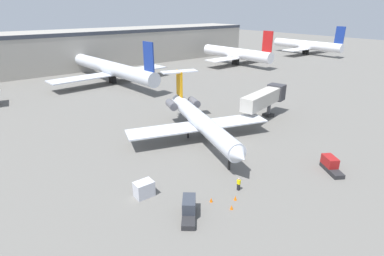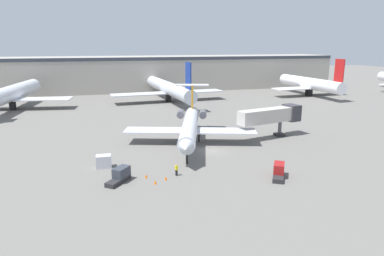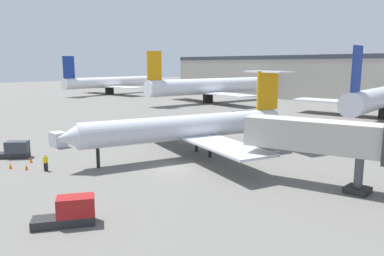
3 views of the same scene
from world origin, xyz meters
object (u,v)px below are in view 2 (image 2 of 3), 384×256
(parked_airliner_centre, at_px, (168,88))
(traffic_cone_far, at_px, (155,182))
(regional_jet, at_px, (190,125))
(baggage_tug_lead, at_px, (120,176))
(cargo_container_uld, at_px, (104,161))
(traffic_cone_mid, at_px, (166,178))
(jet_bridge, at_px, (273,115))
(parked_airliner_east_mid, at_px, (310,84))
(ground_crew_marshaller, at_px, (176,170))
(traffic_cone_near, at_px, (146,176))
(parked_airliner_west_mid, at_px, (11,94))
(baggage_tug_trailing, at_px, (279,172))

(parked_airliner_centre, bearing_deg, traffic_cone_far, -102.76)
(regional_jet, relative_size, traffic_cone_far, 51.30)
(baggage_tug_lead, bearing_deg, cargo_container_uld, 107.91)
(traffic_cone_far, relative_size, parked_airliner_centre, 0.01)
(traffic_cone_mid, bearing_deg, cargo_container_uld, 137.88)
(traffic_cone_mid, bearing_deg, traffic_cone_far, -148.10)
(jet_bridge, bearing_deg, parked_airliner_centre, 103.61)
(parked_airliner_east_mid, bearing_deg, traffic_cone_far, -135.53)
(jet_bridge, height_order, parked_airliner_east_mid, parked_airliner_east_mid)
(ground_crew_marshaller, height_order, traffic_cone_near, ground_crew_marshaller)
(baggage_tug_lead, xyz_separation_m, parked_airliner_centre, (18.97, 62.33, 3.39))
(baggage_tug_lead, height_order, parked_airliner_west_mid, parked_airliner_west_mid)
(regional_jet, distance_m, parked_airliner_east_mid, 72.59)
(traffic_cone_near, distance_m, parked_airliner_west_mid, 66.90)
(ground_crew_marshaller, xyz_separation_m, baggage_tug_trailing, (13.44, -4.28, -0.02))
(parked_airliner_east_mid, bearing_deg, traffic_cone_mid, -135.27)
(parked_airliner_west_mid, distance_m, parked_airliner_centre, 44.81)
(ground_crew_marshaller, distance_m, traffic_cone_far, 4.04)
(parked_airliner_east_mid, bearing_deg, regional_jet, -140.13)
(parked_airliner_centre, bearing_deg, ground_crew_marshaller, -100.25)
(baggage_tug_lead, distance_m, cargo_container_uld, 6.47)
(regional_jet, height_order, traffic_cone_near, regional_jet)
(baggage_tug_lead, bearing_deg, traffic_cone_mid, -9.88)
(cargo_container_uld, bearing_deg, traffic_cone_far, -52.00)
(ground_crew_marshaller, xyz_separation_m, baggage_tug_lead, (-7.73, -0.19, -0.02))
(baggage_tug_lead, xyz_separation_m, parked_airliner_west_mid, (-25.80, 60.40, 3.58))
(regional_jet, bearing_deg, traffic_cone_far, -118.22)
(baggage_tug_trailing, xyz_separation_m, traffic_cone_far, (-16.77, 2.06, -0.56))
(jet_bridge, distance_m, baggage_tug_trailing, 21.61)
(traffic_cone_far, bearing_deg, traffic_cone_near, 110.14)
(baggage_tug_trailing, height_order, cargo_container_uld, baggage_tug_trailing)
(parked_airliner_west_mid, height_order, parked_airliner_centre, parked_airliner_west_mid)
(traffic_cone_mid, relative_size, traffic_cone_far, 1.00)
(jet_bridge, relative_size, parked_airliner_west_mid, 0.37)
(jet_bridge, xyz_separation_m, traffic_cone_mid, (-24.42, -16.18, -4.10))
(regional_jet, bearing_deg, traffic_cone_near, -124.38)
(baggage_tug_trailing, bearing_deg, parked_airliner_west_mid, 126.07)
(parked_airliner_centre, bearing_deg, regional_jet, -96.44)
(jet_bridge, xyz_separation_m, traffic_cone_far, (-25.99, -17.16, -4.10))
(ground_crew_marshaller, height_order, baggage_tug_lead, baggage_tug_lead)
(traffic_cone_mid, relative_size, parked_airliner_west_mid, 0.01)
(baggage_tug_lead, relative_size, traffic_cone_near, 7.25)
(baggage_tug_lead, xyz_separation_m, traffic_cone_far, (4.40, -2.02, -0.56))
(parked_airliner_west_mid, bearing_deg, traffic_cone_near, -63.96)
(regional_jet, relative_size, ground_crew_marshaller, 16.70)
(traffic_cone_mid, bearing_deg, parked_airliner_east_mid, 44.73)
(baggage_tug_lead, bearing_deg, traffic_cone_near, 6.58)
(baggage_tug_trailing, height_order, traffic_cone_near, baggage_tug_trailing)
(regional_jet, height_order, baggage_tug_trailing, regional_jet)
(parked_airliner_east_mid, bearing_deg, ground_crew_marshaller, -135.03)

